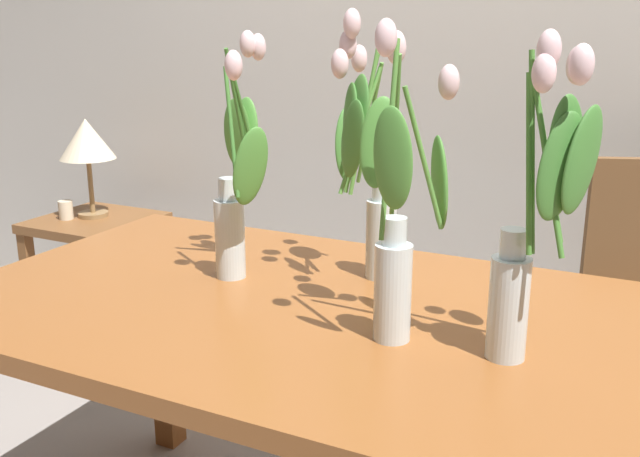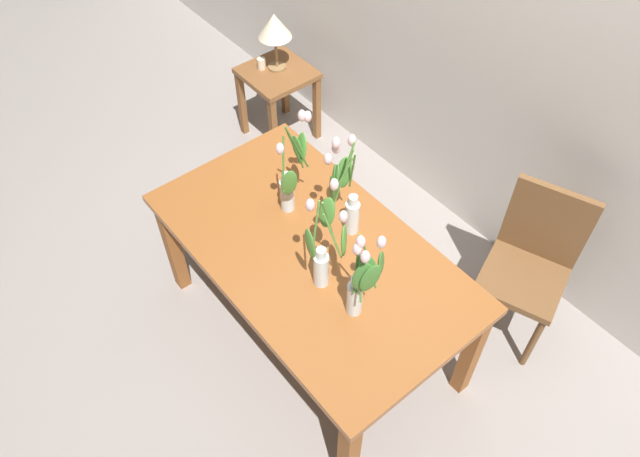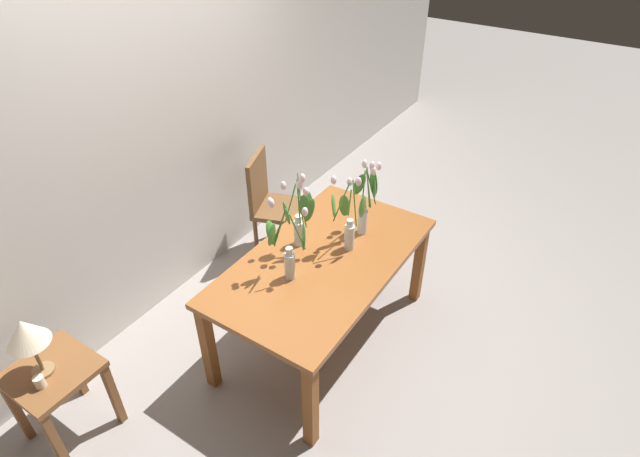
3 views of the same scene
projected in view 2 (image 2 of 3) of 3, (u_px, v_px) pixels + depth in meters
ground_plane at (312, 331)px, 3.36m from camera, size 18.00×18.00×0.00m
room_wall_rear at (525, 33)px, 2.88m from camera, size 9.00×0.10×2.70m
dining_table at (311, 260)px, 2.87m from camera, size 1.60×0.90×0.74m
tulip_vase_0 at (291, 177)px, 2.82m from camera, size 0.21×0.23×0.54m
tulip_vase_1 at (361, 283)px, 2.38m from camera, size 0.17×0.21×0.55m
tulip_vase_2 at (324, 251)px, 2.52m from camera, size 0.20×0.21×0.56m
tulip_vase_3 at (345, 196)px, 2.69m from camera, size 0.16×0.21×0.59m
dining_chair at (531, 259)px, 3.03m from camera, size 0.51×0.51×0.93m
side_table at (278, 86)px, 4.12m from camera, size 0.44×0.44×0.55m
table_lamp at (275, 27)px, 3.82m from camera, size 0.22×0.22×0.40m
pillar_candle at (261, 63)px, 4.03m from camera, size 0.06×0.06×0.07m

